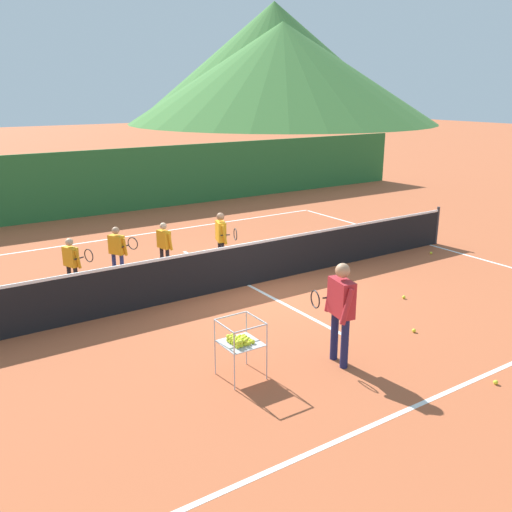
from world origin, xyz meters
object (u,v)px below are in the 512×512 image
tennis_ball_0 (496,382)px  tennis_ball_2 (431,253)px  instructor (340,304)px  student_3 (221,235)px  student_1 (118,248)px  tennis_ball_1 (404,297)px  student_2 (164,243)px  ball_cart (240,341)px  tennis_ball_3 (414,331)px  tennis_ball_4 (343,273)px  student_0 (72,260)px  tennis_net (248,264)px

tennis_ball_0 → tennis_ball_2: same height
instructor → student_3: size_ratio=1.21×
tennis_ball_2 → tennis_ball_0: bearing=-132.6°
student_1 → student_3: 2.43m
tennis_ball_0 → tennis_ball_1: bearing=64.1°
student_1 → student_2: (1.09, -0.10, -0.02)m
instructor → student_1: size_ratio=1.34×
student_3 → ball_cart: bearing=-117.2°
tennis_ball_3 → student_1: bearing=120.6°
student_3 → tennis_ball_3: size_ratio=20.01×
ball_cart → tennis_ball_4: (4.55, 2.75, -0.56)m
instructor → tennis_ball_2: instructor is taller
tennis_ball_1 → tennis_ball_3: 1.67m
student_3 → tennis_ball_0: (0.57, -7.01, -0.78)m
tennis_ball_2 → tennis_ball_4: (-3.04, 0.02, 0.00)m
tennis_ball_0 → tennis_ball_3: (0.41, 1.90, 0.00)m
student_0 → student_2: bearing=5.3°
tennis_ball_3 → tennis_ball_4: same height
ball_cart → tennis_ball_1: ball_cart is taller
tennis_ball_2 → tennis_ball_3: same height
tennis_net → student_3: (0.14, 1.41, 0.32)m
tennis_ball_1 → tennis_ball_0: bearing=-115.9°
instructor → student_0: bearing=114.9°
tennis_net → tennis_ball_0: bearing=-82.8°
student_1 → student_3: (2.37, -0.55, 0.08)m
student_0 → tennis_ball_2: size_ratio=17.60×
tennis_net → student_3: student_3 is taller
student_3 → tennis_ball_1: (2.10, -3.87, -0.78)m
student_2 → ball_cart: bearing=-102.6°
student_1 → ball_cart: size_ratio=1.37×
student_3 → tennis_ball_2: student_3 is taller
instructor → ball_cart: bearing=162.6°
instructor → tennis_ball_2: (6.07, 3.20, -0.96)m
student_1 → tennis_ball_4: (4.48, -2.55, -0.71)m
instructor → tennis_ball_2: 6.93m
student_1 → tennis_ball_3: bearing=-59.4°
student_1 → tennis_ball_3: 6.61m
student_2 → student_3: (1.28, -0.45, 0.10)m
tennis_net → tennis_ball_3: size_ratio=184.42×
student_0 → ball_cart: bearing=-78.4°
student_1 → tennis_ball_2: bearing=-18.9°
student_2 → tennis_ball_1: bearing=-52.0°
instructor → ball_cart: instructor is taller
instructor → ball_cart: (-1.52, 0.48, -0.40)m
tennis_net → student_1: 2.97m
tennis_ball_0 → tennis_ball_1: same height
student_1 → student_0: bearing=-164.8°
tennis_net → instructor: size_ratio=7.59×
tennis_ball_1 → tennis_ball_2: (3.05, 1.84, 0.00)m
tennis_net → tennis_ball_4: (2.25, -0.60, -0.47)m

